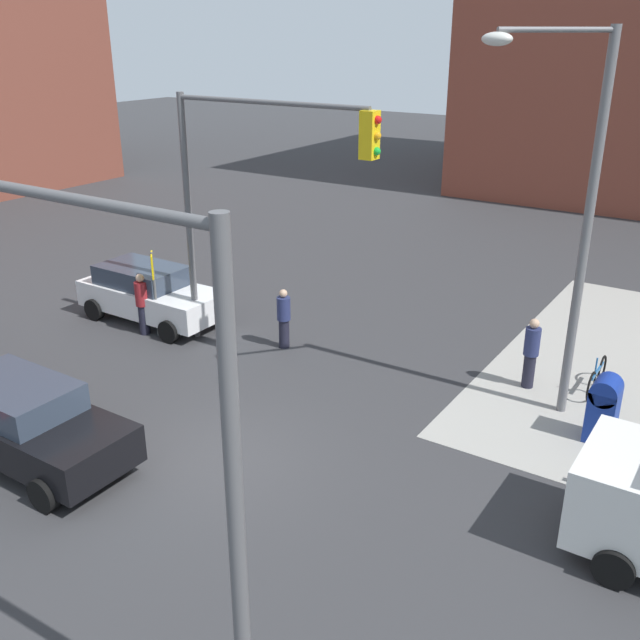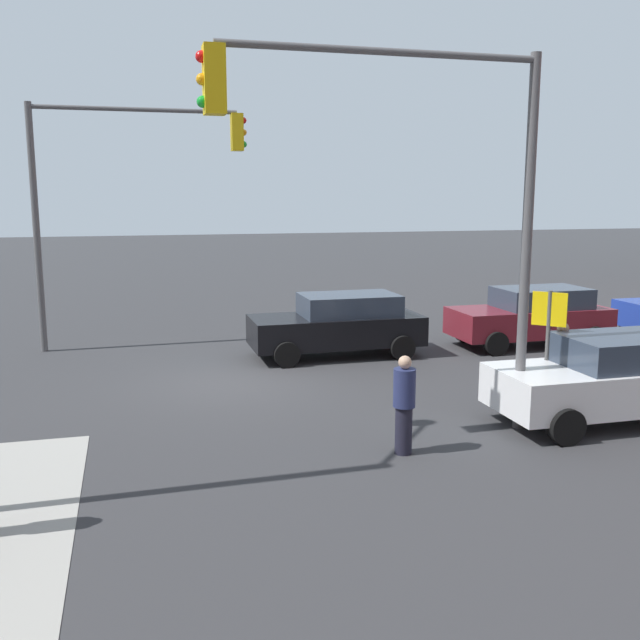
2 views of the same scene
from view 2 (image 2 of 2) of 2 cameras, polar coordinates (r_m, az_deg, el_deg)
name	(u,v)px [view 2 (image 2 of 2)]	position (r m, az deg, el deg)	size (l,w,h in m)	color
ground_plane	(235,382)	(16.25, -6.81, -4.93)	(120.00, 120.00, 0.00)	#333335
traffic_signal_nw_corner	(411,165)	(11.94, 7.29, 12.20)	(5.71, 0.36, 6.50)	#59595B
traffic_signal_se_corner	(120,176)	(20.06, -15.70, 11.00)	(5.69, 0.36, 6.50)	#59595B
warning_sign_two_way	(548,331)	(14.11, 17.79, -0.81)	(0.48, 0.48, 2.40)	#4C4C4C
fire_hydrant	(381,320)	(21.34, 4.89, 0.04)	(0.26, 0.26, 0.94)	red
coupe_maroon	(532,316)	(20.66, 16.60, 0.33)	(4.36, 2.02, 1.62)	maroon
hatchback_black	(339,324)	(18.53, 1.54, -0.33)	(4.43, 2.02, 1.62)	black
hatchback_white	(615,377)	(14.27, 22.51, -4.25)	(4.40, 2.02, 1.62)	white
pedestrian_crossing	(561,365)	(14.58, 18.70, -3.42)	(0.36, 0.36, 1.76)	maroon
pedestrian_waiting	(404,403)	(11.65, 6.75, -6.64)	(0.36, 0.36, 1.64)	navy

